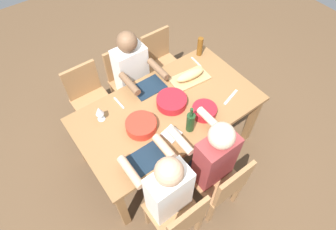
{
  "coord_description": "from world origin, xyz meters",
  "views": [
    {
      "loc": [
        0.99,
        1.33,
        2.85
      ],
      "look_at": [
        0.0,
        0.0,
        0.63
      ],
      "focal_mm": 30.07,
      "sensor_mm": 36.0,
      "label": 1
    }
  ],
  "objects_px": {
    "cutting_board": "(190,79)",
    "wine_bottle": "(191,122)",
    "wine_glass": "(99,111)",
    "chair_far_center": "(222,184)",
    "serving_bowl_pasta": "(172,101)",
    "beer_bottle": "(200,47)",
    "bread_loaf": "(190,75)",
    "napkin_stack": "(172,134)",
    "chair_near_right": "(89,97)",
    "diner_far_center": "(211,157)",
    "dining_table": "(168,113)",
    "chair_near_center": "(127,78)",
    "serving_bowl_salad": "(204,110)",
    "diner_far_right": "(166,189)",
    "diner_near_center": "(133,74)",
    "chair_far_right": "(179,217)",
    "serving_bowl_greens": "(141,125)",
    "chair_near_left": "(161,61)"
  },
  "relations": [
    {
      "from": "chair_near_center",
      "to": "napkin_stack",
      "type": "height_order",
      "value": "chair_near_center"
    },
    {
      "from": "wine_glass",
      "to": "chair_far_center",
      "type": "bearing_deg",
      "value": 118.07
    },
    {
      "from": "wine_bottle",
      "to": "wine_glass",
      "type": "xyz_separation_m",
      "value": [
        0.59,
        -0.57,
        0.01
      ]
    },
    {
      "from": "chair_near_left",
      "to": "wine_bottle",
      "type": "height_order",
      "value": "wine_bottle"
    },
    {
      "from": "chair_near_right",
      "to": "bread_loaf",
      "type": "xyz_separation_m",
      "value": [
        -0.89,
        0.64,
        0.32
      ]
    },
    {
      "from": "serving_bowl_salad",
      "to": "serving_bowl_greens",
      "type": "bearing_deg",
      "value": -20.15
    },
    {
      "from": "diner_near_center",
      "to": "beer_bottle",
      "type": "relative_size",
      "value": 5.45
    },
    {
      "from": "diner_near_center",
      "to": "beer_bottle",
      "type": "bearing_deg",
      "value": 163.3
    },
    {
      "from": "diner_near_center",
      "to": "chair_near_right",
      "type": "height_order",
      "value": "diner_near_center"
    },
    {
      "from": "diner_near_center",
      "to": "chair_far_right",
      "type": "height_order",
      "value": "diner_near_center"
    },
    {
      "from": "diner_far_right",
      "to": "chair_far_center",
      "type": "xyz_separation_m",
      "value": [
        -0.49,
        0.18,
        -0.21
      ]
    },
    {
      "from": "bread_loaf",
      "to": "napkin_stack",
      "type": "xyz_separation_m",
      "value": [
        0.56,
        0.43,
        -0.05
      ]
    },
    {
      "from": "wine_glass",
      "to": "chair_near_left",
      "type": "bearing_deg",
      "value": -152.58
    },
    {
      "from": "diner_far_center",
      "to": "bread_loaf",
      "type": "height_order",
      "value": "diner_far_center"
    },
    {
      "from": "dining_table",
      "to": "diner_near_center",
      "type": "distance_m",
      "value": 0.63
    },
    {
      "from": "chair_far_center",
      "to": "wine_glass",
      "type": "xyz_separation_m",
      "value": [
        0.57,
        -1.07,
        0.37
      ]
    },
    {
      "from": "serving_bowl_pasta",
      "to": "bread_loaf",
      "type": "xyz_separation_m",
      "value": [
        -0.35,
        -0.15,
        0.02
      ]
    },
    {
      "from": "chair_far_center",
      "to": "serving_bowl_pasta",
      "type": "xyz_separation_m",
      "value": [
        -0.05,
        -0.83,
        0.31
      ]
    },
    {
      "from": "chair_far_center",
      "to": "beer_bottle",
      "type": "xyz_separation_m",
      "value": [
        -0.73,
        -1.22,
        0.37
      ]
    },
    {
      "from": "serving_bowl_greens",
      "to": "wine_bottle",
      "type": "bearing_deg",
      "value": 143.08
    },
    {
      "from": "chair_near_right",
      "to": "cutting_board",
      "type": "relative_size",
      "value": 2.12
    },
    {
      "from": "chair_near_right",
      "to": "serving_bowl_greens",
      "type": "xyz_separation_m",
      "value": [
        -0.15,
        0.86,
        0.31
      ]
    },
    {
      "from": "chair_near_center",
      "to": "chair_near_right",
      "type": "xyz_separation_m",
      "value": [
        0.49,
        0.0,
        0.0
      ]
    },
    {
      "from": "dining_table",
      "to": "bread_loaf",
      "type": "bearing_deg",
      "value": -157.17
    },
    {
      "from": "chair_near_right",
      "to": "wine_glass",
      "type": "xyz_separation_m",
      "value": [
        0.09,
        0.55,
        0.37
      ]
    },
    {
      "from": "cutting_board",
      "to": "chair_far_center",
      "type": "bearing_deg",
      "value": 67.55
    },
    {
      "from": "serving_bowl_salad",
      "to": "diner_far_right",
      "type": "bearing_deg",
      "value": 27.55
    },
    {
      "from": "chair_near_center",
      "to": "chair_far_center",
      "type": "bearing_deg",
      "value": 90.0
    },
    {
      "from": "serving_bowl_pasta",
      "to": "napkin_stack",
      "type": "distance_m",
      "value": 0.35
    },
    {
      "from": "chair_near_right",
      "to": "napkin_stack",
      "type": "relative_size",
      "value": 6.07
    },
    {
      "from": "diner_near_center",
      "to": "napkin_stack",
      "type": "xyz_separation_m",
      "value": [
        0.15,
        0.89,
        0.05
      ]
    },
    {
      "from": "cutting_board",
      "to": "wine_bottle",
      "type": "relative_size",
      "value": 1.38
    },
    {
      "from": "diner_near_center",
      "to": "serving_bowl_salad",
      "type": "bearing_deg",
      "value": 104.76
    },
    {
      "from": "chair_near_center",
      "to": "napkin_stack",
      "type": "xyz_separation_m",
      "value": [
        0.15,
        1.07,
        0.27
      ]
    },
    {
      "from": "diner_far_right",
      "to": "chair_near_left",
      "type": "relative_size",
      "value": 1.41
    },
    {
      "from": "dining_table",
      "to": "cutting_board",
      "type": "height_order",
      "value": "cutting_board"
    },
    {
      "from": "chair_far_center",
      "to": "diner_far_center",
      "type": "relative_size",
      "value": 0.71
    },
    {
      "from": "diner_far_right",
      "to": "cutting_board",
      "type": "bearing_deg",
      "value": -138.15
    },
    {
      "from": "serving_bowl_pasta",
      "to": "beer_bottle",
      "type": "distance_m",
      "value": 0.79
    },
    {
      "from": "chair_far_center",
      "to": "cutting_board",
      "type": "distance_m",
      "value": 1.1
    },
    {
      "from": "chair_far_right",
      "to": "beer_bottle",
      "type": "height_order",
      "value": "beer_bottle"
    },
    {
      "from": "wine_bottle",
      "to": "chair_far_right",
      "type": "bearing_deg",
      "value": 44.99
    },
    {
      "from": "serving_bowl_pasta",
      "to": "beer_bottle",
      "type": "height_order",
      "value": "beer_bottle"
    },
    {
      "from": "bread_loaf",
      "to": "diner_far_center",
      "type": "bearing_deg",
      "value": 63.07
    },
    {
      "from": "serving_bowl_pasta",
      "to": "cutting_board",
      "type": "bearing_deg",
      "value": -156.31
    },
    {
      "from": "chair_far_right",
      "to": "serving_bowl_greens",
      "type": "bearing_deg",
      "value": -101.37
    },
    {
      "from": "serving_bowl_pasta",
      "to": "napkin_stack",
      "type": "height_order",
      "value": "serving_bowl_pasta"
    },
    {
      "from": "dining_table",
      "to": "chair_far_center",
      "type": "distance_m",
      "value": 0.83
    },
    {
      "from": "beer_bottle",
      "to": "serving_bowl_pasta",
      "type": "bearing_deg",
      "value": 29.96
    },
    {
      "from": "chair_far_center",
      "to": "serving_bowl_salad",
      "type": "height_order",
      "value": "chair_far_center"
    }
  ]
}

